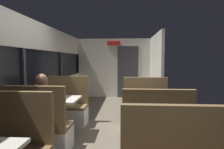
# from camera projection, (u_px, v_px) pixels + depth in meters

# --- Properties ---
(ground_plane) EXTENTS (3.30, 9.20, 0.02)m
(ground_plane) POSITION_uv_depth(u_px,v_px,m) (100.00, 140.00, 3.63)
(ground_plane) COLOR #665B4C
(carriage_window_panel_left) EXTENTS (0.09, 8.48, 2.30)m
(carriage_window_panel_left) POSITION_uv_depth(u_px,v_px,m) (23.00, 80.00, 3.65)
(carriage_window_panel_left) COLOR beige
(carriage_window_panel_left) RESTS_ON ground_plane
(carriage_end_bulkhead) EXTENTS (2.90, 0.11, 2.30)m
(carriage_end_bulkhead) POSITION_uv_depth(u_px,v_px,m) (115.00, 68.00, 7.72)
(carriage_end_bulkhead) COLOR beige
(carriage_end_bulkhead) RESTS_ON ground_plane
(carriage_aisle_panel_right) EXTENTS (0.08, 2.40, 2.30)m
(carriage_aisle_panel_right) POSITION_uv_depth(u_px,v_px,m) (156.00, 70.00, 6.43)
(carriage_aisle_panel_right) COLOR beige
(carriage_aisle_panel_right) RESTS_ON ground_plane
(dining_table_mid_window) EXTENTS (0.90, 0.70, 0.74)m
(dining_table_mid_window) POSITION_uv_depth(u_px,v_px,m) (55.00, 103.00, 3.79)
(dining_table_mid_window) COLOR #9E9EA3
(dining_table_mid_window) RESTS_ON ground_plane
(bench_mid_window_facing_end) EXTENTS (0.95, 0.50, 1.10)m
(bench_mid_window_facing_end) POSITION_uv_depth(u_px,v_px,m) (40.00, 133.00, 3.11)
(bench_mid_window_facing_end) COLOR silver
(bench_mid_window_facing_end) RESTS_ON ground_plane
(bench_mid_window_facing_entry) EXTENTS (0.95, 0.50, 1.10)m
(bench_mid_window_facing_entry) POSITION_uv_depth(u_px,v_px,m) (66.00, 110.00, 4.51)
(bench_mid_window_facing_entry) COLOR silver
(bench_mid_window_facing_entry) RESTS_ON ground_plane
(dining_table_rear_aisle) EXTENTS (0.90, 0.70, 0.74)m
(dining_table_rear_aisle) POSITION_uv_depth(u_px,v_px,m) (150.00, 108.00, 3.46)
(dining_table_rear_aisle) COLOR #9E9EA3
(dining_table_rear_aisle) RESTS_ON ground_plane
(bench_rear_aisle_facing_end) EXTENTS (0.95, 0.50, 1.10)m
(bench_rear_aisle_facing_end) POSITION_uv_depth(u_px,v_px,m) (156.00, 141.00, 2.79)
(bench_rear_aisle_facing_end) COLOR silver
(bench_rear_aisle_facing_end) RESTS_ON ground_plane
(bench_rear_aisle_facing_entry) EXTENTS (0.95, 0.50, 1.10)m
(bench_rear_aisle_facing_entry) POSITION_uv_depth(u_px,v_px,m) (146.00, 114.00, 4.18)
(bench_rear_aisle_facing_entry) COLOR silver
(bench_rear_aisle_facing_entry) RESTS_ON ground_plane
(seated_passenger) EXTENTS (0.47, 0.55, 1.26)m
(seated_passenger) POSITION_uv_depth(u_px,v_px,m) (41.00, 118.00, 3.17)
(seated_passenger) COLOR #26262D
(seated_passenger) RESTS_ON ground_plane
(coffee_cup_primary) EXTENTS (0.07, 0.07, 0.09)m
(coffee_cup_primary) POSITION_uv_depth(u_px,v_px,m) (139.00, 100.00, 3.43)
(coffee_cup_primary) COLOR #26598C
(coffee_cup_primary) RESTS_ON dining_table_rear_aisle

